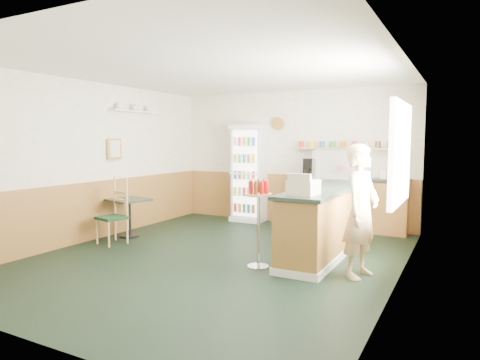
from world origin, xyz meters
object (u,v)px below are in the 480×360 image
Objects in this scene: cash_register at (303,187)px; cafe_chair at (115,209)px; shopkeeper at (361,211)px; cafe_table at (129,210)px; condiment_stand at (258,209)px; drinks_fridge at (249,173)px; display_case at (343,166)px.

cafe_chair is (-3.30, 0.05, -0.54)m from cash_register.
shopkeeper reaches higher than cash_register.
shopkeeper is 2.16× the size of cafe_table.
cafe_chair is (-2.70, 0.14, -0.22)m from condiment_stand.
cafe_chair is at bearing -177.56° from cash_register.
display_case is at bearing -21.72° from drinks_fridge.
shopkeeper is at bearing -68.58° from display_case.
shopkeeper is 4.13m from cafe_table.
display_case is 3.79m from cafe_table.
display_case reaches higher than cafe_chair.
drinks_fridge reaches higher than cash_register.
shopkeeper is at bearing 14.10° from cafe_chair.
display_case is 1.22× the size of cafe_table.
shopkeeper is (2.91, -2.66, -0.18)m from drinks_fridge.
display_case is 3.87m from cafe_chair.
display_case reaches higher than cash_register.
drinks_fridge reaches higher than shopkeeper.
drinks_fridge is at bearing 81.05° from cafe_chair.
cash_register is at bearing 8.24° from condiment_stand.
display_case is at bearing 23.30° from cafe_table.
condiment_stand is 2.71m from cafe_chair.
cash_register is at bearing -8.01° from cafe_table.
cafe_table is (-3.40, -1.46, -0.80)m from display_case.
display_case is (2.21, -0.88, 0.27)m from drinks_fridge.
cafe_chair is at bearing -111.50° from drinks_fridge.
cash_register is 0.22× the size of shopkeeper.
shopkeeper reaches higher than display_case.
cafe_table is at bearing -156.70° from display_case.
shopkeeper is (0.70, 0.16, -0.28)m from cash_register.
cash_register is 0.31× the size of condiment_stand.
drinks_fridge is 1.21× the size of shopkeeper.
shopkeeper is at bearing 10.68° from condiment_stand.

